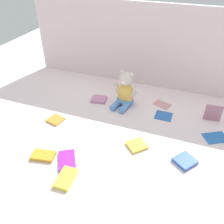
{
  "coord_description": "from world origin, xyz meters",
  "views": [
    {
      "loc": [
        0.39,
        -1.14,
        0.89
      ],
      "look_at": [
        0.0,
        -0.1,
        0.1
      ],
      "focal_mm": 38.01,
      "sensor_mm": 36.0,
      "label": 1
    }
  ],
  "objects_px": {
    "book_case_6": "(185,161)",
    "book_case_8": "(162,104)",
    "teddy_bear": "(125,93)",
    "book_case_2": "(99,99)",
    "book_case_9": "(43,156)",
    "book_case_1": "(66,178)",
    "book_case_3": "(216,137)",
    "book_case_4": "(56,120)",
    "book_case_10": "(137,145)",
    "book_case_0": "(67,160)",
    "book_case_5": "(213,113)",
    "book_case_7": "(164,116)"
  },
  "relations": [
    {
      "from": "book_case_1",
      "to": "book_case_10",
      "type": "height_order",
      "value": "book_case_1"
    },
    {
      "from": "book_case_5",
      "to": "book_case_2",
      "type": "bearing_deg",
      "value": 176.22
    },
    {
      "from": "book_case_2",
      "to": "book_case_8",
      "type": "xyz_separation_m",
      "value": [
        0.42,
        0.1,
        -0.0
      ]
    },
    {
      "from": "book_case_10",
      "to": "book_case_5",
      "type": "bearing_deg",
      "value": 90.02
    },
    {
      "from": "book_case_4",
      "to": "book_case_10",
      "type": "bearing_deg",
      "value": 97.28
    },
    {
      "from": "book_case_3",
      "to": "book_case_4",
      "type": "relative_size",
      "value": 1.41
    },
    {
      "from": "book_case_5",
      "to": "book_case_6",
      "type": "bearing_deg",
      "value": -111.61
    },
    {
      "from": "book_case_0",
      "to": "book_case_3",
      "type": "relative_size",
      "value": 1.05
    },
    {
      "from": "book_case_2",
      "to": "book_case_5",
      "type": "relative_size",
      "value": 0.94
    },
    {
      "from": "book_case_2",
      "to": "book_case_6",
      "type": "distance_m",
      "value": 0.73
    },
    {
      "from": "teddy_bear",
      "to": "book_case_3",
      "type": "relative_size",
      "value": 1.84
    },
    {
      "from": "book_case_6",
      "to": "book_case_10",
      "type": "distance_m",
      "value": 0.26
    },
    {
      "from": "book_case_9",
      "to": "book_case_6",
      "type": "bearing_deg",
      "value": 96.29
    },
    {
      "from": "book_case_8",
      "to": "book_case_6",
      "type": "bearing_deg",
      "value": -137.97
    },
    {
      "from": "book_case_1",
      "to": "book_case_2",
      "type": "height_order",
      "value": "book_case_1"
    },
    {
      "from": "book_case_5",
      "to": "book_case_3",
      "type": "bearing_deg",
      "value": -86.52
    },
    {
      "from": "book_case_4",
      "to": "book_case_1",
      "type": "bearing_deg",
      "value": 49.28
    },
    {
      "from": "teddy_bear",
      "to": "book_case_10",
      "type": "height_order",
      "value": "teddy_bear"
    },
    {
      "from": "book_case_2",
      "to": "book_case_3",
      "type": "xyz_separation_m",
      "value": [
        0.77,
        -0.13,
        -0.0
      ]
    },
    {
      "from": "book_case_10",
      "to": "book_case_7",
      "type": "bearing_deg",
      "value": 119.03
    },
    {
      "from": "book_case_0",
      "to": "book_case_2",
      "type": "distance_m",
      "value": 0.59
    },
    {
      "from": "book_case_0",
      "to": "book_case_6",
      "type": "height_order",
      "value": "book_case_6"
    },
    {
      "from": "book_case_5",
      "to": "book_case_4",
      "type": "bearing_deg",
      "value": -165.56
    },
    {
      "from": "book_case_7",
      "to": "book_case_0",
      "type": "bearing_deg",
      "value": -35.19
    },
    {
      "from": "book_case_6",
      "to": "book_case_8",
      "type": "relative_size",
      "value": 0.89
    },
    {
      "from": "book_case_6",
      "to": "book_case_8",
      "type": "bearing_deg",
      "value": -30.27
    },
    {
      "from": "teddy_bear",
      "to": "book_case_10",
      "type": "relative_size",
      "value": 2.47
    },
    {
      "from": "book_case_0",
      "to": "book_case_8",
      "type": "xyz_separation_m",
      "value": [
        0.35,
        0.68,
        -0.0
      ]
    },
    {
      "from": "teddy_bear",
      "to": "book_case_9",
      "type": "bearing_deg",
      "value": -100.86
    },
    {
      "from": "book_case_7",
      "to": "book_case_9",
      "type": "relative_size",
      "value": 0.88
    },
    {
      "from": "book_case_0",
      "to": "book_case_8",
      "type": "bearing_deg",
      "value": -149.09
    },
    {
      "from": "book_case_5",
      "to": "book_case_7",
      "type": "height_order",
      "value": "book_case_5"
    },
    {
      "from": "teddy_bear",
      "to": "book_case_9",
      "type": "distance_m",
      "value": 0.67
    },
    {
      "from": "book_case_4",
      "to": "book_case_8",
      "type": "xyz_separation_m",
      "value": [
        0.58,
        0.41,
        -0.0
      ]
    },
    {
      "from": "book_case_3",
      "to": "book_case_1",
      "type": "bearing_deg",
      "value": 100.36
    },
    {
      "from": "teddy_bear",
      "to": "book_case_2",
      "type": "height_order",
      "value": "teddy_bear"
    },
    {
      "from": "book_case_4",
      "to": "book_case_9",
      "type": "xyz_separation_m",
      "value": [
        0.1,
        -0.29,
        0.0
      ]
    },
    {
      "from": "book_case_10",
      "to": "book_case_4",
      "type": "bearing_deg",
      "value": -141.11
    },
    {
      "from": "book_case_2",
      "to": "book_case_10",
      "type": "height_order",
      "value": "same"
    },
    {
      "from": "book_case_1",
      "to": "book_case_6",
      "type": "relative_size",
      "value": 1.26
    },
    {
      "from": "book_case_3",
      "to": "book_case_4",
      "type": "xyz_separation_m",
      "value": [
        -0.93,
        -0.17,
        0.0
      ]
    },
    {
      "from": "book_case_2",
      "to": "book_case_3",
      "type": "distance_m",
      "value": 0.78
    },
    {
      "from": "book_case_4",
      "to": "book_case_8",
      "type": "distance_m",
      "value": 0.71
    },
    {
      "from": "book_case_4",
      "to": "book_case_10",
      "type": "height_order",
      "value": "book_case_10"
    },
    {
      "from": "book_case_7",
      "to": "book_case_8",
      "type": "xyz_separation_m",
      "value": [
        -0.03,
        0.13,
        -0.0
      ]
    },
    {
      "from": "book_case_0",
      "to": "book_case_9",
      "type": "bearing_deg",
      "value": -24.59
    },
    {
      "from": "book_case_0",
      "to": "book_case_9",
      "type": "height_order",
      "value": "book_case_9"
    },
    {
      "from": "book_case_3",
      "to": "book_case_8",
      "type": "distance_m",
      "value": 0.42
    },
    {
      "from": "book_case_9",
      "to": "teddy_bear",
      "type": "bearing_deg",
      "value": 147.55
    },
    {
      "from": "teddy_bear",
      "to": "book_case_8",
      "type": "distance_m",
      "value": 0.27
    }
  ]
}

